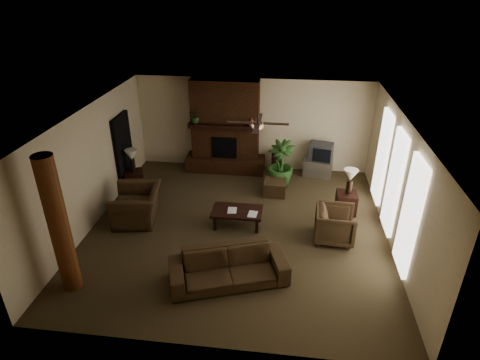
# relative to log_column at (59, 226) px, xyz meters

# --- Properties ---
(room_shell) EXTENTS (7.00, 7.00, 7.00)m
(room_shell) POSITION_rel_log_column_xyz_m (2.95, 2.40, 0.00)
(room_shell) COLOR #4A3B25
(room_shell) RESTS_ON ground
(fireplace) EXTENTS (2.40, 0.70, 2.80)m
(fireplace) POSITION_rel_log_column_xyz_m (2.15, 5.62, -0.24)
(fireplace) COLOR #4A2713
(fireplace) RESTS_ON ground
(windows) EXTENTS (0.08, 3.65, 2.35)m
(windows) POSITION_rel_log_column_xyz_m (6.40, 2.60, -0.05)
(windows) COLOR white
(windows) RESTS_ON ground
(log_column) EXTENTS (0.36, 0.36, 2.80)m
(log_column) POSITION_rel_log_column_xyz_m (0.00, 0.00, 0.00)
(log_column) COLOR brown
(log_column) RESTS_ON ground
(doorway) EXTENTS (0.10, 1.00, 2.10)m
(doorway) POSITION_rel_log_column_xyz_m (-0.49, 4.20, -0.35)
(doorway) COLOR black
(doorway) RESTS_ON ground
(ceiling_fan) EXTENTS (1.35, 1.35, 0.37)m
(ceiling_fan) POSITION_rel_log_column_xyz_m (3.35, 2.70, 1.13)
(ceiling_fan) COLOR black
(ceiling_fan) RESTS_ON ceiling
(sofa) EXTENTS (2.39, 1.38, 0.90)m
(sofa) POSITION_rel_log_column_xyz_m (3.01, 0.53, -0.95)
(sofa) COLOR #412F1B
(sofa) RESTS_ON ground
(armchair_left) EXTENTS (1.02, 1.38, 1.10)m
(armchair_left) POSITION_rel_log_column_xyz_m (0.44, 2.50, -0.85)
(armchair_left) COLOR #412F1B
(armchair_left) RESTS_ON ground
(armchair_right) EXTENTS (0.85, 0.90, 0.88)m
(armchair_right) POSITION_rel_log_column_xyz_m (5.19, 2.22, -0.96)
(armchair_right) COLOR #412F1B
(armchair_right) RESTS_ON ground
(coffee_table) EXTENTS (1.20, 0.70, 0.43)m
(coffee_table) POSITION_rel_log_column_xyz_m (2.92, 2.51, -1.03)
(coffee_table) COLOR black
(coffee_table) RESTS_ON ground
(ottoman) EXTENTS (0.61, 0.61, 0.40)m
(ottoman) POSITION_rel_log_column_xyz_m (3.75, 4.22, -1.20)
(ottoman) COLOR #412F1B
(ottoman) RESTS_ON ground
(tv_stand) EXTENTS (0.90, 0.59, 0.50)m
(tv_stand) POSITION_rel_log_column_xyz_m (4.97, 5.55, -1.15)
(tv_stand) COLOR #B3B3B5
(tv_stand) RESTS_ON ground
(tv) EXTENTS (0.75, 0.66, 0.52)m
(tv) POSITION_rel_log_column_xyz_m (5.03, 5.54, -0.64)
(tv) COLOR #3B3B3D
(tv) RESTS_ON tv_stand
(floor_vase) EXTENTS (0.34, 0.34, 0.77)m
(floor_vase) POSITION_rel_log_column_xyz_m (3.74, 5.55, -0.97)
(floor_vase) COLOR #30251A
(floor_vase) RESTS_ON ground
(floor_plant) EXTENTS (1.15, 1.52, 0.75)m
(floor_plant) POSITION_rel_log_column_xyz_m (3.86, 4.77, -1.02)
(floor_plant) COLOR #2D5421
(floor_plant) RESTS_ON ground
(side_table_left) EXTENTS (0.65, 0.65, 0.55)m
(side_table_left) POSITION_rel_log_column_xyz_m (-0.20, 4.00, -1.12)
(side_table_left) COLOR black
(side_table_left) RESTS_ON ground
(lamp_left) EXTENTS (0.45, 0.45, 0.65)m
(lamp_left) POSITION_rel_log_column_xyz_m (-0.20, 4.02, -0.40)
(lamp_left) COLOR black
(lamp_left) RESTS_ON side_table_left
(side_table_right) EXTENTS (0.50, 0.50, 0.55)m
(side_table_right) POSITION_rel_log_column_xyz_m (5.59, 3.48, -1.12)
(side_table_right) COLOR black
(side_table_right) RESTS_ON ground
(lamp_right) EXTENTS (0.39, 0.39, 0.65)m
(lamp_right) POSITION_rel_log_column_xyz_m (5.61, 3.49, -0.40)
(lamp_right) COLOR black
(lamp_right) RESTS_ON side_table_right
(mantel_plant) EXTENTS (0.48, 0.51, 0.33)m
(mantel_plant) POSITION_rel_log_column_xyz_m (1.32, 5.42, 0.32)
(mantel_plant) COLOR #2D5421
(mantel_plant) RESTS_ON fireplace
(mantel_vase) EXTENTS (0.24, 0.25, 0.22)m
(mantel_vase) POSITION_rel_log_column_xyz_m (2.98, 5.32, 0.27)
(mantel_vase) COLOR #9A4F3D
(mantel_vase) RESTS_ON fireplace
(book_a) EXTENTS (0.22, 0.04, 0.29)m
(book_a) POSITION_rel_log_column_xyz_m (2.69, 2.46, -0.83)
(book_a) COLOR #999999
(book_a) RESTS_ON coffee_table
(book_b) EXTENTS (0.21, 0.04, 0.29)m
(book_b) POSITION_rel_log_column_xyz_m (3.20, 2.37, -0.82)
(book_b) COLOR #999999
(book_b) RESTS_ON coffee_table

